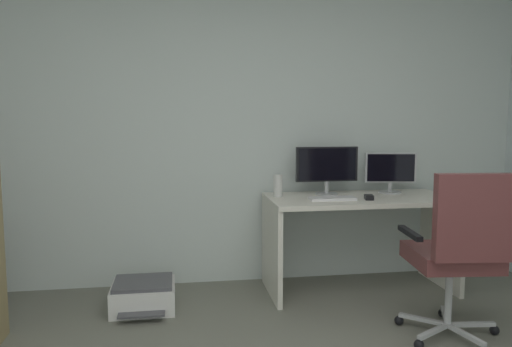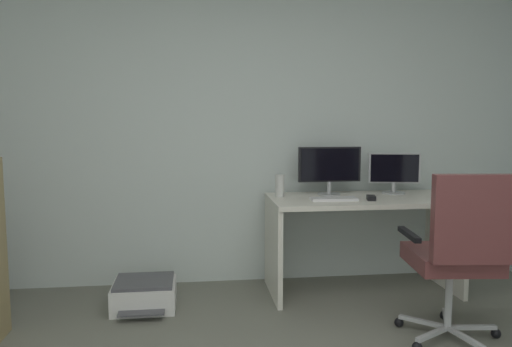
{
  "view_description": "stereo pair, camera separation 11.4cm",
  "coord_description": "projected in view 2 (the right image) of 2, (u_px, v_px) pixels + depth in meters",
  "views": [
    {
      "loc": [
        -0.42,
        -1.43,
        1.34
      ],
      "look_at": [
        0.12,
        1.92,
        0.96
      ],
      "focal_mm": 35.43,
      "sensor_mm": 36.0,
      "label": 1
    },
    {
      "loc": [
        -0.31,
        -1.45,
        1.34
      ],
      "look_at": [
        0.12,
        1.92,
        0.96
      ],
      "focal_mm": 35.43,
      "sensor_mm": 36.0,
      "label": 2
    }
  ],
  "objects": [
    {
      "name": "monitor_main",
      "position": [
        329.0,
        167.0,
        3.94
      ],
      "size": [
        0.49,
        0.18,
        0.38
      ],
      "color": "#B2B5B7",
      "rests_on": "desk"
    },
    {
      "name": "wall_back",
      "position": [
        230.0,
        126.0,
        4.08
      ],
      "size": [
        4.92,
        0.1,
        2.55
      ],
      "primitive_type": "cube",
      "color": "silver",
      "rests_on": "ground"
    },
    {
      "name": "keyboard",
      "position": [
        334.0,
        199.0,
        3.71
      ],
      "size": [
        0.34,
        0.13,
        0.02
      ],
      "primitive_type": "cube",
      "rotation": [
        0.0,
        0.0,
        -0.01
      ],
      "color": "silver",
      "rests_on": "desk"
    },
    {
      "name": "monitor_secondary",
      "position": [
        394.0,
        171.0,
        4.01
      ],
      "size": [
        0.4,
        0.18,
        0.32
      ],
      "color": "#B2B5B7",
      "rests_on": "desk"
    },
    {
      "name": "printer",
      "position": [
        144.0,
        294.0,
        3.57
      ],
      "size": [
        0.44,
        0.48,
        0.2
      ],
      "color": "white",
      "rests_on": "ground"
    },
    {
      "name": "desktop_speaker",
      "position": [
        280.0,
        186.0,
        3.86
      ],
      "size": [
        0.07,
        0.07,
        0.17
      ],
      "primitive_type": "cylinder",
      "color": "silver",
      "rests_on": "desk"
    },
    {
      "name": "desk",
      "position": [
        362.0,
        223.0,
        3.87
      ],
      "size": [
        1.42,
        0.67,
        0.74
      ],
      "color": "silver",
      "rests_on": "ground"
    },
    {
      "name": "office_chair",
      "position": [
        458.0,
        250.0,
        2.92
      ],
      "size": [
        0.62,
        0.63,
        1.04
      ],
      "color": "#B7BABC",
      "rests_on": "ground"
    },
    {
      "name": "computer_mouse",
      "position": [
        371.0,
        198.0,
        3.72
      ],
      "size": [
        0.08,
        0.11,
        0.03
      ],
      "primitive_type": "cube",
      "rotation": [
        0.0,
        0.0,
        -0.22
      ],
      "color": "black",
      "rests_on": "desk"
    }
  ]
}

